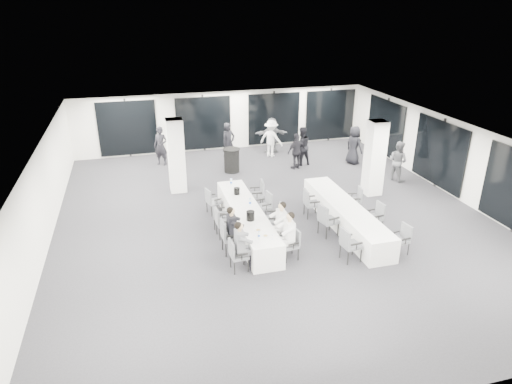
{
  "coord_description": "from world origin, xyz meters",
  "views": [
    {
      "loc": [
        -4.2,
        -13.18,
        6.75
      ],
      "look_at": [
        -0.64,
        -0.2,
        1.08
      ],
      "focal_mm": 32.0,
      "sensor_mm": 36.0,
      "label": 1
    }
  ],
  "objects_px": {
    "standing_guest_e": "(354,143)",
    "chair_main_left_near": "(236,253)",
    "chair_side_left_mid": "(326,218)",
    "standing_guest_g": "(161,144)",
    "standing_guest_a": "(228,141)",
    "chair_main_right_far": "(258,192)",
    "chair_side_right_near": "(402,237)",
    "chair_main_right_second": "(284,230)",
    "chair_main_left_second": "(228,235)",
    "chair_side_left_near": "(349,243)",
    "chair_main_right_fourth": "(266,204)",
    "standing_guest_h": "(398,158)",
    "chair_side_right_far": "(356,198)",
    "chair_main_left_fourth": "(218,213)",
    "standing_guest_d": "(297,149)",
    "chair_main_left_mid": "(222,221)",
    "chair_main_left_far": "(212,200)",
    "chair_main_right_mid": "(276,217)",
    "standing_guest_c": "(271,136)",
    "ice_bucket_far": "(237,191)",
    "cocktail_table": "(232,160)",
    "ice_bucket_near": "(250,216)",
    "chair_side_right_mid": "(376,215)",
    "standing_guest_b": "(302,144)",
    "chair_side_left_far": "(310,202)",
    "banquet_table_side": "(345,216)",
    "chair_main_right_near": "(292,242)",
    "standing_guest_f": "(272,133)",
    "banquet_table_main": "(247,220)"
  },
  "relations": [
    {
      "from": "chair_main_right_second",
      "to": "standing_guest_d",
      "type": "relative_size",
      "value": 0.5
    },
    {
      "from": "chair_main_left_far",
      "to": "chair_main_right_fourth",
      "type": "xyz_separation_m",
      "value": [
        1.66,
        -0.82,
        0.0
      ]
    },
    {
      "from": "chair_side_right_near",
      "to": "standing_guest_g",
      "type": "xyz_separation_m",
      "value": [
        -6.02,
        9.62,
        0.46
      ]
    },
    {
      "from": "standing_guest_a",
      "to": "standing_guest_f",
      "type": "height_order",
      "value": "standing_guest_a"
    },
    {
      "from": "chair_side_left_far",
      "to": "ice_bucket_near",
      "type": "xyz_separation_m",
      "value": [
        -2.36,
        -1.2,
        0.34
      ]
    },
    {
      "from": "chair_main_right_far",
      "to": "chair_side_right_near",
      "type": "bearing_deg",
      "value": -137.09
    },
    {
      "from": "standing_guest_e",
      "to": "chair_main_left_near",
      "type": "bearing_deg",
      "value": 114.84
    },
    {
      "from": "standing_guest_c",
      "to": "standing_guest_e",
      "type": "relative_size",
      "value": 1.01
    },
    {
      "from": "cocktail_table",
      "to": "chair_main_left_far",
      "type": "height_order",
      "value": "cocktail_table"
    },
    {
      "from": "chair_side_right_far",
      "to": "standing_guest_e",
      "type": "height_order",
      "value": "standing_guest_e"
    },
    {
      "from": "chair_main_left_mid",
      "to": "chair_main_right_far",
      "type": "distance_m",
      "value": 2.47
    },
    {
      "from": "chair_side_left_mid",
      "to": "standing_guest_a",
      "type": "relative_size",
      "value": 0.5
    },
    {
      "from": "chair_main_right_mid",
      "to": "ice_bucket_far",
      "type": "relative_size",
      "value": 4.42
    },
    {
      "from": "cocktail_table",
      "to": "chair_main_left_second",
      "type": "height_order",
      "value": "chair_main_left_second"
    },
    {
      "from": "chair_side_right_near",
      "to": "chair_side_right_mid",
      "type": "bearing_deg",
      "value": -9.01
    },
    {
      "from": "standing_guest_e",
      "to": "chair_main_left_mid",
      "type": "bearing_deg",
      "value": 105.77
    },
    {
      "from": "banquet_table_main",
      "to": "standing_guest_b",
      "type": "height_order",
      "value": "standing_guest_b"
    },
    {
      "from": "chair_main_right_fourth",
      "to": "standing_guest_h",
      "type": "distance_m",
      "value": 6.44
    },
    {
      "from": "chair_main_left_fourth",
      "to": "standing_guest_d",
      "type": "xyz_separation_m",
      "value": [
        4.31,
        4.55,
        0.39
      ]
    },
    {
      "from": "banquet_table_main",
      "to": "chair_side_left_near",
      "type": "height_order",
      "value": "chair_side_left_near"
    },
    {
      "from": "chair_main_right_second",
      "to": "chair_side_left_near",
      "type": "bearing_deg",
      "value": -139.61
    },
    {
      "from": "chair_main_left_second",
      "to": "ice_bucket_near",
      "type": "relative_size",
      "value": 3.7
    },
    {
      "from": "chair_main_right_far",
      "to": "standing_guest_d",
      "type": "xyz_separation_m",
      "value": [
        2.65,
        3.41,
        0.33
      ]
    },
    {
      "from": "standing_guest_c",
      "to": "chair_side_right_far",
      "type": "bearing_deg",
      "value": 142.08
    },
    {
      "from": "chair_main_left_mid",
      "to": "chair_main_right_near",
      "type": "height_order",
      "value": "chair_main_left_mid"
    },
    {
      "from": "standing_guest_e",
      "to": "chair_side_right_mid",
      "type": "bearing_deg",
      "value": 139.04
    },
    {
      "from": "chair_side_left_mid",
      "to": "chair_side_right_far",
      "type": "xyz_separation_m",
      "value": [
        1.67,
        1.32,
        -0.07
      ]
    },
    {
      "from": "chair_main_left_fourth",
      "to": "chair_main_right_second",
      "type": "xyz_separation_m",
      "value": [
        1.65,
        -1.71,
        0.01
      ]
    },
    {
      "from": "chair_side_left_far",
      "to": "chair_side_right_mid",
      "type": "relative_size",
      "value": 1.05
    },
    {
      "from": "chair_side_left_far",
      "to": "chair_main_right_far",
      "type": "bearing_deg",
      "value": -126.4
    },
    {
      "from": "chair_main_left_second",
      "to": "chair_side_right_near",
      "type": "relative_size",
      "value": 1.16
    },
    {
      "from": "standing_guest_c",
      "to": "ice_bucket_far",
      "type": "distance_m",
      "value": 6.44
    },
    {
      "from": "standing_guest_b",
      "to": "standing_guest_f",
      "type": "xyz_separation_m",
      "value": [
        -0.72,
        2.07,
        -0.01
      ]
    },
    {
      "from": "banquet_table_side",
      "to": "ice_bucket_near",
      "type": "height_order",
      "value": "ice_bucket_near"
    },
    {
      "from": "chair_main_left_fourth",
      "to": "chair_main_left_far",
      "type": "bearing_deg",
      "value": -168.71
    },
    {
      "from": "chair_side_left_near",
      "to": "banquet_table_side",
      "type": "bearing_deg",
      "value": 150.87
    },
    {
      "from": "chair_main_left_far",
      "to": "chair_main_right_mid",
      "type": "relative_size",
      "value": 0.9
    },
    {
      "from": "chair_side_left_near",
      "to": "standing_guest_h",
      "type": "relative_size",
      "value": 0.54
    },
    {
      "from": "chair_main_right_mid",
      "to": "banquet_table_side",
      "type": "bearing_deg",
      "value": -80.82
    },
    {
      "from": "chair_side_left_mid",
      "to": "standing_guest_g",
      "type": "distance_m",
      "value": 9.17
    },
    {
      "from": "chair_main_left_second",
      "to": "chair_side_left_near",
      "type": "xyz_separation_m",
      "value": [
        3.13,
        -1.3,
        -0.02
      ]
    },
    {
      "from": "chair_main_right_second",
      "to": "ice_bucket_far",
      "type": "distance_m",
      "value": 2.63
    },
    {
      "from": "standing_guest_g",
      "to": "standing_guest_a",
      "type": "bearing_deg",
      "value": 18.56
    },
    {
      "from": "banquet_table_side",
      "to": "standing_guest_e",
      "type": "xyz_separation_m",
      "value": [
        3.04,
        5.55,
        0.59
      ]
    },
    {
      "from": "chair_main_left_near",
      "to": "chair_main_left_second",
      "type": "height_order",
      "value": "chair_main_left_second"
    },
    {
      "from": "chair_main_right_second",
      "to": "chair_main_left_second",
      "type": "bearing_deg",
      "value": 79.68
    },
    {
      "from": "standing_guest_c",
      "to": "standing_guest_f",
      "type": "bearing_deg",
      "value": -66.42
    },
    {
      "from": "chair_main_left_near",
      "to": "standing_guest_g",
      "type": "height_order",
      "value": "standing_guest_g"
    },
    {
      "from": "chair_side_right_mid",
      "to": "standing_guest_b",
      "type": "xyz_separation_m",
      "value": [
        -0.09,
        6.49,
        0.44
      ]
    },
    {
      "from": "standing_guest_a",
      "to": "chair_main_right_far",
      "type": "bearing_deg",
      "value": -115.74
    }
  ]
}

